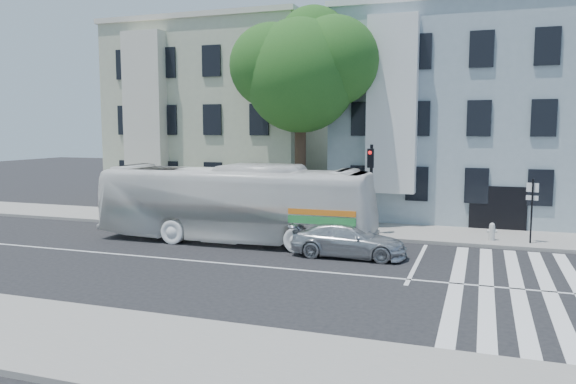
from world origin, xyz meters
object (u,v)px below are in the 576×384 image
at_px(bus, 235,203).
at_px(fire_hydrant, 492,231).
at_px(sedan, 349,240).
at_px(traffic_signal, 371,178).

relative_size(bus, fire_hydrant, 16.04).
height_order(sedan, fire_hydrant, sedan).
bearing_deg(fire_hydrant, traffic_signal, -176.84).
height_order(traffic_signal, fire_hydrant, traffic_signal).
height_order(bus, traffic_signal, traffic_signal).
xyz_separation_m(sedan, traffic_signal, (0.03, 4.14, 2.07)).
bearing_deg(traffic_signal, fire_hydrant, -15.53).
xyz_separation_m(traffic_signal, fire_hydrant, (5.22, 0.29, -2.18)).
height_order(sedan, traffic_signal, traffic_signal).
height_order(bus, sedan, bus).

